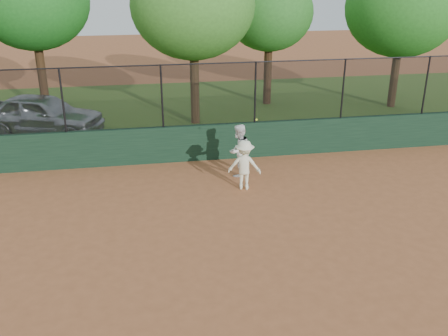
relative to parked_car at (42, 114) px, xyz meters
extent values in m
plane|color=#AA5F36|center=(4.84, -9.77, -0.78)|extent=(80.00, 80.00, 0.00)
cube|color=#193723|center=(4.84, -3.77, -0.18)|extent=(26.00, 0.20, 1.20)
cube|color=#335219|center=(4.84, 2.23, -0.78)|extent=(36.00, 12.00, 0.01)
imported|color=#9EA2A7|center=(0.00, 0.00, 0.00)|extent=(4.93, 3.29, 1.56)
imported|color=white|center=(6.50, -5.30, 0.03)|extent=(0.99, 0.98, 1.62)
imported|color=white|center=(6.46, -6.30, -0.05)|extent=(1.06, 0.79, 1.46)
sphere|color=#DAFA37|center=(6.73, -6.51, 1.34)|extent=(0.06, 0.06, 0.06)
cube|color=black|center=(4.84, -3.77, 1.42)|extent=(26.00, 0.02, 2.00)
cylinder|color=black|center=(4.84, -3.77, 2.40)|extent=(26.00, 0.04, 0.04)
cylinder|color=black|center=(1.34, -3.77, 1.42)|extent=(0.06, 0.06, 2.00)
cylinder|color=black|center=(4.34, -3.77, 1.42)|extent=(0.06, 0.06, 2.00)
cylinder|color=black|center=(7.34, -3.77, 1.42)|extent=(0.06, 0.06, 2.00)
cylinder|color=black|center=(10.34, -3.77, 1.42)|extent=(0.06, 0.06, 2.00)
cylinder|color=black|center=(13.34, -3.77, 1.42)|extent=(0.06, 0.06, 2.00)
cylinder|color=#472C18|center=(-0.34, 2.94, 0.69)|extent=(0.36, 0.36, 2.94)
ellipsoid|color=#1D661D|center=(-0.34, 2.94, 3.93)|extent=(4.57, 4.16, 3.95)
cylinder|color=#4C341B|center=(5.88, 0.48, 0.61)|extent=(0.36, 0.36, 2.79)
ellipsoid|color=#397625|center=(5.88, 0.48, 3.84)|extent=(4.74, 4.31, 4.09)
cylinder|color=#3F2715|center=(9.57, 3.01, 0.52)|extent=(0.36, 0.36, 2.60)
ellipsoid|color=#296922|center=(9.57, 3.01, 3.32)|extent=(3.88, 3.53, 3.35)
cylinder|color=#442D18|center=(15.07, 1.51, 0.45)|extent=(0.36, 0.36, 2.47)
ellipsoid|color=#256B1E|center=(15.07, 1.51, 3.62)|extent=(5.01, 4.55, 4.33)
camera|label=1|loc=(3.58, -19.18, 5.18)|focal=40.00mm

